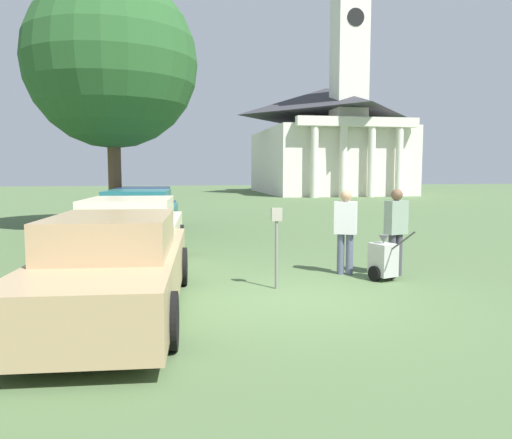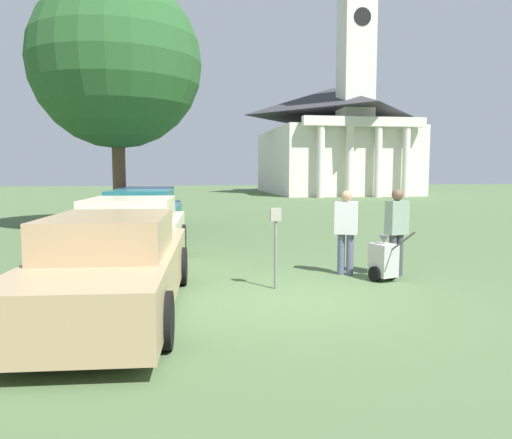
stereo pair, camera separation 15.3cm
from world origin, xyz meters
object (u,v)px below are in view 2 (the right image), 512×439
(parked_car_cream, at_px, (132,235))
(person_supervisor, at_px, (397,227))
(parked_car_tan, at_px, (113,267))
(parked_car_teal, at_px, (142,220))
(parking_meter, at_px, (276,233))
(person_worker, at_px, (346,227))
(church, at_px, (334,135))
(parked_car_navy, at_px, (149,211))
(equipment_cart, at_px, (383,260))

(parked_car_cream, distance_m, person_supervisor, 5.28)
(parked_car_tan, height_order, parked_car_teal, parked_car_teal)
(parking_meter, bearing_deg, parked_car_tan, -158.15)
(parked_car_tan, distance_m, person_worker, 4.58)
(person_worker, xyz_separation_m, church, (10.69, 33.70, 4.23))
(parking_meter, distance_m, person_worker, 1.82)
(person_worker, relative_size, church, 0.07)
(parked_car_navy, xyz_separation_m, church, (14.82, 25.95, 4.48))
(parked_car_tan, height_order, person_supervisor, person_supervisor)
(parked_car_cream, height_order, parked_car_teal, parked_car_teal)
(parked_car_tan, relative_size, church, 0.24)
(parked_car_cream, xyz_separation_m, parked_car_teal, (0.00, 3.24, 0.01))
(parking_meter, height_order, person_worker, person_worker)
(parked_car_cream, relative_size, person_worker, 3.11)
(equipment_cart, height_order, church, church)
(church, bearing_deg, parked_car_teal, -116.94)
(parked_car_tan, xyz_separation_m, parked_car_teal, (0.00, 6.48, 0.04))
(parked_car_teal, xyz_separation_m, equipment_cart, (4.64, -5.15, -0.31))
(parking_meter, relative_size, equipment_cart, 1.39)
(parking_meter, bearing_deg, person_worker, 30.43)
(person_worker, bearing_deg, church, -80.19)
(person_supervisor, bearing_deg, person_worker, -36.70)
(parked_car_teal, relative_size, church, 0.22)
(parked_car_teal, xyz_separation_m, church, (14.82, 29.16, 4.46))
(parked_car_tan, distance_m, parked_car_cream, 3.24)
(equipment_cart, bearing_deg, parked_car_tan, 177.38)
(parked_car_cream, bearing_deg, parked_car_navy, 94.12)
(parked_car_cream, height_order, person_worker, person_worker)
(church, bearing_deg, parked_car_cream, -114.58)
(person_supervisor, bearing_deg, parked_car_cream, -35.82)
(person_supervisor, height_order, church, church)
(church, bearing_deg, person_worker, -107.60)
(parked_car_cream, distance_m, person_worker, 4.34)
(parked_car_tan, relative_size, person_supervisor, 3.17)
(parked_car_teal, distance_m, parking_meter, 6.03)
(parked_car_teal, height_order, person_supervisor, person_supervisor)
(parked_car_cream, relative_size, equipment_cart, 5.12)
(equipment_cart, xyz_separation_m, church, (10.18, 34.32, 4.77))
(parking_meter, bearing_deg, parked_car_cream, 139.12)
(parked_car_navy, xyz_separation_m, parking_meter, (2.56, -8.67, 0.29))
(church, bearing_deg, parking_meter, -109.51)
(person_supervisor, distance_m, equipment_cart, 0.75)
(person_supervisor, bearing_deg, parked_car_navy, -76.25)
(parked_car_tan, bearing_deg, parked_car_navy, 94.12)
(parked_car_teal, bearing_deg, parking_meter, -60.75)
(parked_car_cream, bearing_deg, person_supervisor, -13.43)
(parked_car_cream, distance_m, parked_car_navy, 6.46)
(parked_car_teal, relative_size, equipment_cart, 4.96)
(parked_car_cream, bearing_deg, parked_car_teal, 94.12)
(parking_meter, xyz_separation_m, equipment_cart, (2.08, 0.31, -0.58))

